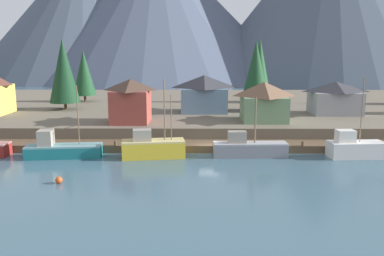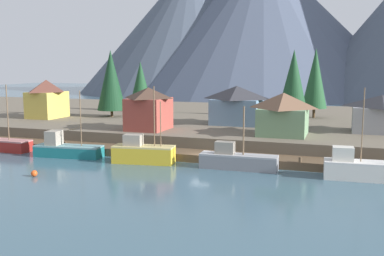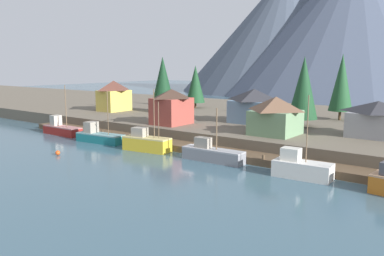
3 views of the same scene
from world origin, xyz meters
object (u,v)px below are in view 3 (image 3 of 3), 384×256
Objects in this scene: fishing_boat_yellow at (146,143)px; house_red at (172,106)px; conifer_mid_right at (304,88)px; fishing_boat_white at (301,168)px; house_green at (276,115)px; channel_buoy at (58,153)px; fishing_boat_teal at (99,136)px; conifer_near_left at (163,82)px; fishing_boat_red at (62,129)px; fishing_boat_grey at (212,154)px; house_yellow at (114,95)px; house_grey at (377,119)px; house_blue at (254,106)px; conifer_back_left at (195,84)px; conifer_near_right at (342,82)px.

fishing_boat_yellow is 1.42× the size of house_red.
fishing_boat_white is at bearing -67.82° from conifer_mid_right.
fishing_boat_white reaches higher than house_green.
house_red is 9.70× the size of channel_buoy.
fishing_boat_teal is 0.74× the size of conifer_near_left.
house_red is (18.68, 10.47, 4.69)m from fishing_boat_red.
house_yellow is at bearing 153.81° from fishing_boat_grey.
fishing_boat_grey is 44.98m from house_yellow.
house_grey is 14.87m from house_green.
fishing_boat_yellow is at bearing -107.43° from house_blue.
conifer_near_left reaches higher than conifer_back_left.
house_green is (38.53, 11.92, 4.45)m from fishing_boat_red.
fishing_boat_teal is 1.14× the size of house_grey.
fishing_boat_white is at bearing -19.28° from house_yellow.
house_yellow is at bearing -175.12° from conifer_mid_right.
conifer_mid_right is at bearing 30.51° from house_red.
conifer_near_left is 1.19× the size of conifer_back_left.
house_yellow is 0.67× the size of conifer_back_left.
house_red is 22.32m from channel_buoy.
fishing_boat_white is 50.11m from conifer_near_left.
conifer_near_right reaches higher than house_yellow.
fishing_boat_yellow is (11.24, -0.02, 0.24)m from fishing_boat_teal.
fishing_boat_grey is 13.09× the size of channel_buoy.
house_red is (-19.85, -1.45, 0.24)m from house_green.
fishing_boat_red is 1.16× the size of house_grey.
house_yellow is at bearing -175.85° from house_blue.
house_blue is at bearing 64.44° from fishing_boat_yellow.
conifer_mid_right is at bearing 34.14° from fishing_boat_teal.
house_grey is 34.02m from house_red.
fishing_boat_red is 47.89m from fishing_boat_white.
fishing_boat_white is at bearing -52.66° from house_green.
house_yellow is (-5.82, 18.45, 5.05)m from fishing_boat_red.
conifer_near_left is (-18.17, 24.43, 8.13)m from fishing_boat_yellow.
fishing_boat_yellow is (22.93, -0.62, 0.23)m from fishing_boat_red.
fishing_boat_white is 0.76× the size of conifer_near_right.
house_blue reaches higher than fishing_boat_grey.
house_grey is at bearing 14.48° from house_red.
conifer_back_left is at bearing 101.51° from channel_buoy.
house_red reaches higher than channel_buoy.
fishing_boat_white is 57.11m from house_yellow.
fishing_boat_red is 19.99m from house_yellow.
conifer_near_right is (22.57, 24.25, 4.07)m from house_red.
conifer_back_left is at bearing 57.06° from house_yellow.
house_grey is 1.13× the size of house_green.
channel_buoy is at bearing -136.41° from house_green.
fishing_boat_red is 0.98× the size of fishing_boat_yellow.
house_green reaches higher than house_grey.
conifer_near_right reaches higher than house_grey.
fishing_boat_white reaches higher than house_grey.
conifer_mid_right reaches higher than conifer_back_left.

